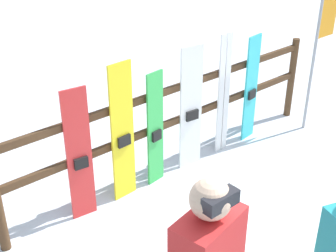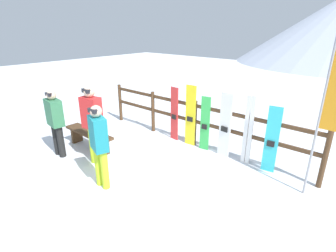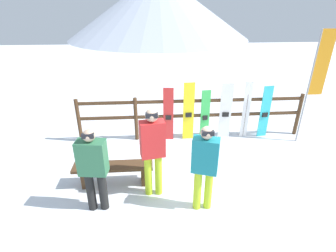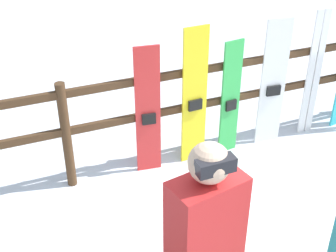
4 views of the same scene
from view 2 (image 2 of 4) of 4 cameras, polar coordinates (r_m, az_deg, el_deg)
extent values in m
plane|color=white|center=(5.62, -6.85, -10.67)|extent=(40.00, 40.00, 0.00)
cylinder|color=#4C331E|center=(8.72, -10.36, 4.99)|extent=(0.10, 0.10, 1.19)
cylinder|color=#4C331E|center=(7.65, -3.29, 3.08)|extent=(0.10, 0.10, 1.19)
cylinder|color=#4C331E|center=(6.75, 5.82, 0.55)|extent=(0.10, 0.10, 1.19)
cylinder|color=#4C331E|center=(6.08, 17.30, -2.66)|extent=(0.10, 0.10, 1.19)
cylinder|color=#4C331E|center=(5.74, 30.92, -6.30)|extent=(0.10, 0.10, 1.19)
cube|color=#4C331E|center=(6.73, 5.84, 1.03)|extent=(5.95, 0.05, 0.08)
cube|color=#4C331E|center=(6.60, 5.97, 4.43)|extent=(5.95, 0.05, 0.08)
cube|color=#4C331E|center=(6.87, -16.92, -1.37)|extent=(1.59, 0.36, 0.06)
cube|color=#4C331E|center=(7.44, -19.23, -1.86)|extent=(0.08, 0.29, 0.40)
cube|color=#4C331E|center=(6.50, -13.84, -4.58)|extent=(0.08, 0.29, 0.40)
cylinder|color=#B7D826|center=(6.14, -16.11, -3.95)|extent=(0.14, 0.14, 0.87)
cylinder|color=#B7D826|center=(5.99, -15.07, -4.49)|extent=(0.14, 0.14, 0.87)
cube|color=red|center=(5.79, -16.33, 2.76)|extent=(0.47, 0.32, 0.68)
sphere|color=#D8B293|center=(5.67, -16.79, 7.17)|extent=(0.23, 0.23, 0.23)
cube|color=black|center=(5.63, -17.43, 7.31)|extent=(0.21, 0.08, 0.08)
cylinder|color=black|center=(6.85, -23.12, -2.65)|extent=(0.15, 0.15, 0.77)
cylinder|color=black|center=(6.67, -22.29, -3.15)|extent=(0.15, 0.15, 0.77)
cube|color=#33724C|center=(6.53, -23.54, 2.69)|extent=(0.50, 0.32, 0.61)
sphere|color=#D8B293|center=(6.43, -24.07, 6.17)|extent=(0.21, 0.21, 0.21)
cube|color=black|center=(6.40, -24.60, 6.27)|extent=(0.19, 0.07, 0.07)
cylinder|color=#B7D826|center=(5.28, -14.86, -8.48)|extent=(0.14, 0.14, 0.79)
cylinder|color=#B7D826|center=(5.14, -13.60, -9.23)|extent=(0.14, 0.14, 0.79)
cube|color=teal|center=(4.91, -14.97, -1.60)|extent=(0.49, 0.37, 0.63)
sphere|color=#D8B293|center=(4.77, -15.43, 3.10)|extent=(0.22, 0.22, 0.22)
cube|color=black|center=(4.73, -16.11, 3.22)|extent=(0.19, 0.08, 0.08)
cube|color=red|center=(7.02, 1.39, 2.63)|extent=(0.27, 0.06, 1.46)
cube|color=black|center=(7.03, 1.25, 2.01)|extent=(0.15, 0.05, 0.12)
cube|color=yellow|center=(6.69, 4.92, 2.19)|extent=(0.29, 0.04, 1.58)
cube|color=black|center=(6.70, 4.76, 1.50)|extent=(0.16, 0.04, 0.12)
cube|color=green|center=(6.49, 8.06, 0.47)|extent=(0.24, 0.05, 1.37)
cube|color=black|center=(6.50, 7.90, -0.16)|extent=(0.14, 0.05, 0.12)
cube|color=white|center=(6.21, 12.31, 0.05)|extent=(0.31, 0.06, 1.54)
cube|color=black|center=(6.21, 12.13, -0.68)|extent=(0.17, 0.05, 0.12)
cube|color=white|center=(6.00, 16.56, -0.93)|extent=(0.09, 0.02, 1.57)
cube|color=white|center=(5.96, 17.47, -1.18)|extent=(0.09, 0.02, 1.57)
cube|color=#2DBFCC|center=(5.83, 21.62, -2.88)|extent=(0.27, 0.06, 1.45)
cube|color=black|center=(5.83, 21.44, -3.62)|extent=(0.15, 0.05, 0.12)
cylinder|color=#99999E|center=(5.08, 29.97, 0.94)|extent=(0.04, 0.04, 2.87)
camera|label=1|loc=(6.38, -37.18, 19.02)|focal=50.00mm
camera|label=3|loc=(4.89, -66.49, 14.80)|focal=28.00mm
camera|label=4|loc=(5.79, -39.98, 18.19)|focal=50.00mm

